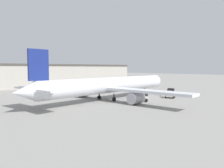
{
  "coord_description": "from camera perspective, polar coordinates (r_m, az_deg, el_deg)",
  "views": [
    {
      "loc": [
        -31.46,
        -37.6,
        7.14
      ],
      "look_at": [
        0.0,
        0.0,
        3.51
      ],
      "focal_mm": 35.0,
      "sensor_mm": 36.0,
      "label": 1
    }
  ],
  "objects": [
    {
      "name": "belt_loader_truck",
      "position": [
        53.76,
        15.04,
        -2.41
      ],
      "size": [
        3.13,
        2.84,
        2.26
      ],
      "rotation": [
        0.0,
        0.0,
        0.44
      ],
      "color": "beige",
      "rests_on": "ground_plane"
    },
    {
      "name": "baggage_tug",
      "position": [
        46.66,
        7.61,
        -3.27
      ],
      "size": [
        3.57,
        3.32,
        2.33
      ],
      "rotation": [
        0.0,
        0.0,
        -0.54
      ],
      "color": "silver",
      "rests_on": "ground_plane"
    },
    {
      "name": "ground_plane",
      "position": [
        49.54,
        0.0,
        -4.05
      ],
      "size": [
        400.0,
        400.0,
        0.0
      ],
      "primitive_type": "plane",
      "color": "gray"
    },
    {
      "name": "airplane",
      "position": [
        48.46,
        -0.77,
        -0.41
      ],
      "size": [
        43.82,
        39.41,
        10.19
      ],
      "rotation": [
        0.0,
        0.0,
        0.14
      ],
      "color": "silver",
      "rests_on": "ground_plane"
    },
    {
      "name": "ground_crew_worker",
      "position": [
        57.75,
        12.61,
        -2.08
      ],
      "size": [
        0.37,
        0.37,
        1.67
      ],
      "rotation": [
        0.0,
        0.0,
        2.89
      ],
      "color": "#1E2338",
      "rests_on": "ground_plane"
    },
    {
      "name": "terminal_building",
      "position": [
        90.18,
        -18.77,
        2.2
      ],
      "size": [
        79.93,
        17.73,
        8.58
      ],
      "color": "#ADA89E",
      "rests_on": "ground_plane"
    }
  ]
}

